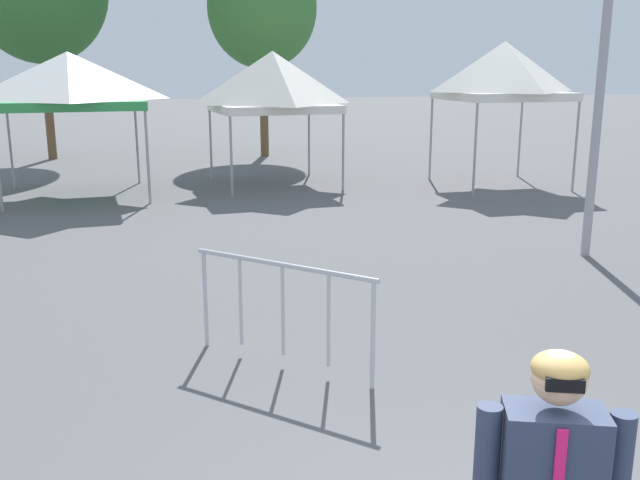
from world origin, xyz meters
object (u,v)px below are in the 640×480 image
tree_behind_tents_center (262,8)px  crowd_barrier_near_person (283,294)px  canopy_tent_center (69,80)px  canopy_tent_behind_center (504,71)px  canopy_tent_left_of_center (273,82)px

tree_behind_tents_center → crowd_barrier_near_person: 18.05m
canopy_tent_center → tree_behind_tents_center: bearing=49.9°
canopy_tent_behind_center → crowd_barrier_near_person: (-7.52, -9.67, -2.10)m
canopy_tent_center → tree_behind_tents_center: (5.59, 6.63, 2.20)m
canopy_tent_left_of_center → crowd_barrier_near_person: canopy_tent_left_of_center is taller
tree_behind_tents_center → crowd_barrier_near_person: size_ratio=4.43×
canopy_tent_behind_center → tree_behind_tents_center: tree_behind_tents_center is taller
crowd_barrier_near_person → canopy_tent_behind_center: bearing=52.1°
canopy_tent_center → crowd_barrier_near_person: 11.22m
canopy_tent_left_of_center → tree_behind_tents_center: bearing=82.3°
canopy_tent_center → crowd_barrier_near_person: bearing=-75.6°
tree_behind_tents_center → canopy_tent_left_of_center: bearing=-97.7°
canopy_tent_behind_center → canopy_tent_center: bearing=174.2°
canopy_tent_behind_center → canopy_tent_left_of_center: bearing=164.6°
canopy_tent_left_of_center → canopy_tent_behind_center: 5.72m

